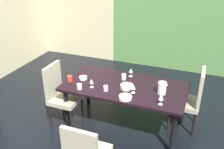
{
  "coord_description": "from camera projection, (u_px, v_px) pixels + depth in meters",
  "views": [
    {
      "loc": [
        1.42,
        -2.81,
        2.55
      ],
      "look_at": [
        0.15,
        0.46,
        0.85
      ],
      "focal_mm": 40.0,
      "sensor_mm": 36.0,
      "label": 1
    }
  ],
  "objects": [
    {
      "name": "ground_plane",
      "position": [
        92.0,
        134.0,
        3.93
      ],
      "size": [
        5.72,
        6.01,
        0.02
      ],
      "primitive_type": "cube",
      "color": "black"
    },
    {
      "name": "back_panel_interior",
      "position": [
        76.0,
        8.0,
        6.43
      ],
      "size": [
        2.11,
        0.1,
        2.57
      ],
      "primitive_type": "cube",
      "color": "beige",
      "rests_on": "ground_plane"
    },
    {
      "name": "garden_window_panel",
      "position": [
        191.0,
        17.0,
        5.5
      ],
      "size": [
        3.61,
        0.1,
        2.57
      ],
      "primitive_type": "cube",
      "color": "#548546",
      "rests_on": "ground_plane"
    },
    {
      "name": "dining_table",
      "position": [
        125.0,
        90.0,
        3.86
      ],
      "size": [
        1.87,
        0.95,
        0.73
      ],
      "color": "black",
      "rests_on": "ground_plane"
    },
    {
      "name": "chair_left_near",
      "position": [
        60.0,
        93.0,
        3.98
      ],
      "size": [
        0.45,
        0.44,
        1.02
      ],
      "rotation": [
        0.0,
        0.0,
        -1.57
      ],
      "color": "#A49D82",
      "rests_on": "ground_plane"
    },
    {
      "name": "chair_right_far",
      "position": [
        191.0,
        98.0,
        3.83
      ],
      "size": [
        0.44,
        0.44,
        1.03
      ],
      "rotation": [
        0.0,
        0.0,
        1.57
      ],
      "color": "#A49D82",
      "rests_on": "ground_plane"
    },
    {
      "name": "wine_glass_center",
      "position": [
        91.0,
        82.0,
        3.73
      ],
      "size": [
        0.06,
        0.06,
        0.14
      ],
      "color": "silver",
      "rests_on": "dining_table"
    },
    {
      "name": "wine_glass_near_window",
      "position": [
        161.0,
        97.0,
        3.29
      ],
      "size": [
        0.07,
        0.07,
        0.17
      ],
      "color": "silver",
      "rests_on": "dining_table"
    },
    {
      "name": "wine_glass_left",
      "position": [
        133.0,
        87.0,
        3.58
      ],
      "size": [
        0.07,
        0.07,
        0.14
      ],
      "color": "silver",
      "rests_on": "dining_table"
    },
    {
      "name": "wine_glass_near_shelf",
      "position": [
        131.0,
        71.0,
        4.07
      ],
      "size": [
        0.07,
        0.07,
        0.14
      ],
      "color": "silver",
      "rests_on": "dining_table"
    },
    {
      "name": "serving_bowl_front",
      "position": [
        83.0,
        78.0,
        4.01
      ],
      "size": [
        0.13,
        0.13,
        0.04
      ],
      "primitive_type": "cylinder",
      "color": "#EFE6CF",
      "rests_on": "dining_table"
    },
    {
      "name": "serving_bowl_east",
      "position": [
        125.0,
        97.0,
        3.47
      ],
      "size": [
        0.18,
        0.18,
        0.04
      ],
      "primitive_type": "cylinder",
      "color": "white",
      "rests_on": "dining_table"
    },
    {
      "name": "serving_bowl_corner",
      "position": [
        127.0,
        87.0,
        3.74
      ],
      "size": [
        0.2,
        0.2,
        0.05
      ],
      "primitive_type": "cylinder",
      "color": "#F7E2CF",
      "rests_on": "dining_table"
    },
    {
      "name": "cup_right",
      "position": [
        124.0,
        77.0,
        3.99
      ],
      "size": [
        0.07,
        0.07,
        0.09
      ],
      "primitive_type": "cylinder",
      "color": "white",
      "rests_on": "dining_table"
    },
    {
      "name": "cup_north",
      "position": [
        70.0,
        79.0,
        3.93
      ],
      "size": [
        0.08,
        0.08,
        0.1
      ],
      "primitive_type": "cylinder",
      "color": "red",
      "rests_on": "dining_table"
    },
    {
      "name": "cup_south",
      "position": [
        106.0,
        88.0,
        3.67
      ],
      "size": [
        0.07,
        0.07,
        0.07
      ],
      "primitive_type": "cylinder",
      "color": "white",
      "rests_on": "dining_table"
    },
    {
      "name": "cup_rear",
      "position": [
        79.0,
        87.0,
        3.71
      ],
      "size": [
        0.08,
        0.08,
        0.08
      ],
      "primitive_type": "cylinder",
      "color": "silver",
      "rests_on": "dining_table"
    },
    {
      "name": "pitcher_west",
      "position": [
        162.0,
        88.0,
        3.56
      ],
      "size": [
        0.13,
        0.12,
        0.18
      ],
      "color": "silver",
      "rests_on": "dining_table"
    }
  ]
}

